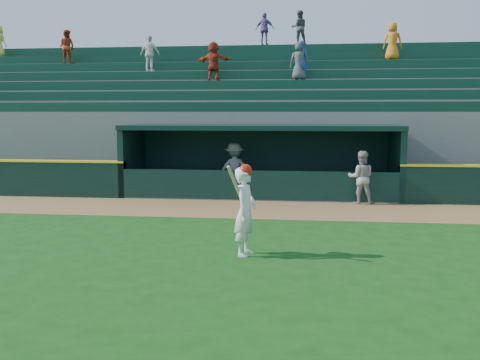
# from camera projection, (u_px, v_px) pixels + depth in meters

# --- Properties ---
(ground) EXTENTS (120.00, 120.00, 0.00)m
(ground) POSITION_uv_depth(u_px,v_px,m) (231.00, 251.00, 11.15)
(ground) COLOR #134110
(ground) RESTS_ON ground
(warning_track) EXTENTS (40.00, 3.00, 0.01)m
(warning_track) POSITION_uv_depth(u_px,v_px,m) (253.00, 209.00, 15.98)
(warning_track) COLOR brown
(warning_track) RESTS_ON ground
(dugout_player_front) EXTENTS (0.84, 0.66, 1.68)m
(dugout_player_front) POSITION_uv_depth(u_px,v_px,m) (361.00, 177.00, 16.88)
(dugout_player_front) COLOR #A0A09B
(dugout_player_front) RESTS_ON ground
(dugout_player_inside) EXTENTS (1.30, 0.91, 1.83)m
(dugout_player_inside) POSITION_uv_depth(u_px,v_px,m) (234.00, 169.00, 18.77)
(dugout_player_inside) COLOR #A0A09B
(dugout_player_inside) RESTS_ON ground
(dugout) EXTENTS (9.40, 2.80, 2.46)m
(dugout) POSITION_uv_depth(u_px,v_px,m) (261.00, 156.00, 18.87)
(dugout) COLOR #63635E
(dugout) RESTS_ON ground
(stands) EXTENTS (34.50, 6.25, 7.52)m
(stands) POSITION_uv_depth(u_px,v_px,m) (269.00, 124.00, 23.23)
(stands) COLOR slate
(stands) RESTS_ON ground
(batter_at_plate) EXTENTS (0.60, 0.82, 1.87)m
(batter_at_plate) POSITION_uv_depth(u_px,v_px,m) (245.00, 210.00, 10.75)
(batter_at_plate) COLOR white
(batter_at_plate) RESTS_ON ground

